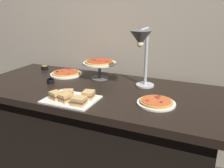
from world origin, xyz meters
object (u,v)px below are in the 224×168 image
(heat_lamp, at_px, (141,44))
(sauce_cup_far, at_px, (45,68))
(sauce_cup_near, at_px, (51,81))
(pizza_plate_center, at_px, (156,102))
(pizza_plate_raised_stand, at_px, (100,64))
(pizza_plate_front, at_px, (66,73))
(sandwich_platter, at_px, (72,98))

(heat_lamp, relative_size, sauce_cup_far, 6.68)
(heat_lamp, bearing_deg, sauce_cup_near, -171.70)
(pizza_plate_center, height_order, sauce_cup_far, sauce_cup_far)
(pizza_plate_raised_stand, distance_m, sauce_cup_near, 0.42)
(sauce_cup_near, xyz_separation_m, sauce_cup_far, (-0.31, 0.32, 0.00))
(pizza_plate_front, distance_m, sauce_cup_far, 0.29)
(pizza_plate_raised_stand, xyz_separation_m, sauce_cup_near, (-0.30, -0.27, -0.11))
(sauce_cup_near, bearing_deg, sauce_cup_far, 134.08)
(sauce_cup_far, bearing_deg, pizza_plate_center, -18.43)
(pizza_plate_front, distance_m, sauce_cup_near, 0.25)
(pizza_plate_center, relative_size, sauce_cup_far, 3.66)
(heat_lamp, relative_size, pizza_plate_raised_stand, 1.61)
(sandwich_platter, bearing_deg, pizza_plate_raised_stand, 95.55)
(pizza_plate_front, height_order, sauce_cup_far, sauce_cup_far)
(pizza_plate_raised_stand, height_order, sauce_cup_near, pizza_plate_raised_stand)
(sauce_cup_near, distance_m, sauce_cup_far, 0.44)
(pizza_plate_raised_stand, bearing_deg, heat_lamp, -22.60)
(pizza_plate_front, height_order, sandwich_platter, sandwich_platter)
(pizza_plate_front, bearing_deg, sauce_cup_far, 167.05)
(heat_lamp, height_order, pizza_plate_center, heat_lamp)
(pizza_plate_front, distance_m, pizza_plate_center, 0.95)
(heat_lamp, distance_m, sauce_cup_far, 1.08)
(pizza_plate_center, bearing_deg, pizza_plate_front, 159.88)
(sandwich_platter, bearing_deg, heat_lamp, 44.22)
(pizza_plate_center, distance_m, sauce_cup_near, 0.87)
(heat_lamp, relative_size, pizza_plate_center, 1.83)
(sauce_cup_near, bearing_deg, pizza_plate_center, -4.96)
(pizza_plate_front, height_order, pizza_plate_raised_stand, pizza_plate_raised_stand)
(pizza_plate_raised_stand, height_order, sauce_cup_far, pizza_plate_raised_stand)
(pizza_plate_front, xyz_separation_m, sauce_cup_near, (0.02, -0.25, 0.01))
(sandwich_platter, relative_size, sauce_cup_near, 5.97)
(pizza_plate_front, distance_m, pizza_plate_raised_stand, 0.34)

